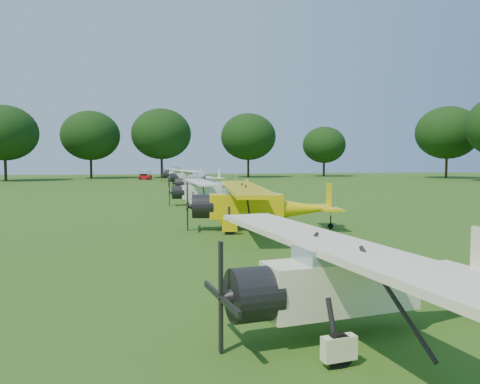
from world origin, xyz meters
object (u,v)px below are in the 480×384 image
object	(u,v)px
aircraft_3	(208,190)
aircraft_4	(204,182)
aircraft_1	(362,275)
golf_cart	(145,176)
aircraft_2	(257,202)
aircraft_5	(194,176)
aircraft_7	(181,172)
aircraft_6	(181,174)

from	to	relation	value
aircraft_3	aircraft_4	bearing A→B (deg)	82.98
aircraft_1	golf_cart	xyz separation A→B (m)	(-4.83, 72.60, -0.61)
aircraft_1	golf_cart	bearing A→B (deg)	85.21
aircraft_4	golf_cart	world-z (taller)	aircraft_4
aircraft_2	aircraft_5	world-z (taller)	aircraft_2
aircraft_4	golf_cart	bearing A→B (deg)	109.56
aircraft_7	aircraft_3	bearing A→B (deg)	-88.87
aircraft_5	aircraft_6	world-z (taller)	aircraft_5
aircraft_4	aircraft_7	world-z (taller)	aircraft_7
aircraft_1	golf_cart	size ratio (longest dim) A/B	4.49
aircraft_2	aircraft_4	size ratio (longest dim) A/B	1.11
aircraft_3	golf_cart	xyz separation A→B (m)	(-5.05, 45.99, -0.59)
golf_cart	aircraft_1	bearing A→B (deg)	-63.92
aircraft_1	aircraft_7	bearing A→B (deg)	80.29
aircraft_4	aircraft_7	xyz separation A→B (m)	(0.22, 38.61, 0.01)
aircraft_2	aircraft_6	world-z (taller)	aircraft_2
aircraft_1	aircraft_4	world-z (taller)	aircraft_4
aircraft_3	aircraft_6	xyz separation A→B (m)	(0.52, 38.18, 0.06)
aircraft_2	aircraft_5	xyz separation A→B (m)	(0.40, 37.66, -0.06)
aircraft_4	aircraft_5	world-z (taller)	aircraft_5
aircraft_3	aircraft_7	world-z (taller)	aircraft_7
aircraft_6	aircraft_5	bearing A→B (deg)	-95.91
aircraft_3	aircraft_4	world-z (taller)	aircraft_4
aircraft_2	aircraft_7	size ratio (longest dim) A/B	1.11
aircraft_2	golf_cart	bearing A→B (deg)	101.75
aircraft_6	aircraft_4	bearing A→B (deg)	-97.94
aircraft_7	golf_cart	bearing A→B (deg)	-144.01
aircraft_3	aircraft_5	bearing A→B (deg)	85.23
aircraft_7	golf_cart	size ratio (longest dim) A/B	4.71
aircraft_4	aircraft_6	size ratio (longest dim) A/B	1.01
aircraft_5	aircraft_6	size ratio (longest dim) A/B	1.07
aircraft_5	aircraft_7	world-z (taller)	aircraft_5
aircraft_4	golf_cart	distance (m)	34.98
aircraft_1	aircraft_3	xyz separation A→B (m)	(0.22, 26.61, -0.02)
aircraft_5	aircraft_2	bearing A→B (deg)	-99.15
aircraft_5	aircraft_7	xyz separation A→B (m)	(0.01, 25.37, -0.07)
aircraft_2	golf_cart	size ratio (longest dim) A/B	5.23
aircraft_1	aircraft_7	xyz separation A→B (m)	(1.48, 76.77, 0.06)
aircraft_2	aircraft_5	size ratio (longest dim) A/B	1.04
aircraft_2	aircraft_6	xyz separation A→B (m)	(-0.34, 51.06, -0.15)
golf_cart	aircraft_6	bearing A→B (deg)	-32.22
aircraft_1	aircraft_6	xyz separation A→B (m)	(0.74, 64.79, 0.05)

